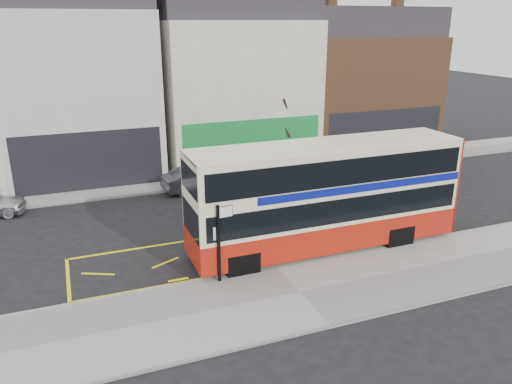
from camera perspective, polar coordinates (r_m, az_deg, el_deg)
name	(u,v)px	position (r m, az deg, el deg)	size (l,w,h in m)	color
ground	(272,265)	(18.47, 1.83, -8.34)	(120.00, 120.00, 0.00)	black
pavement	(299,294)	(16.61, 4.99, -11.48)	(40.00, 4.00, 0.15)	#989590
kerb	(276,268)	(18.13, 2.30, -8.64)	(40.00, 0.15, 0.15)	gray
far_pavement	(195,179)	(28.15, -6.95, 1.48)	(50.00, 3.00, 0.15)	#989590
road_markings	(256,247)	(19.80, 0.01, -6.35)	(14.00, 3.40, 0.01)	yellow
terrace_left	(78,80)	(30.24, -19.71, 11.92)	(8.00, 8.01, 11.80)	silver
terrace_green_shop	(230,79)	(31.86, -2.94, 12.82)	(9.00, 8.01, 11.30)	white
terrace_right	(355,81)	(35.77, 11.22, 12.37)	(9.00, 8.01, 10.30)	brown
double_decker_bus	(326,195)	(19.11, 8.04, -0.34)	(10.55, 2.45, 4.21)	beige
bus_stop_post	(220,235)	(16.48, -4.13, -4.95)	(0.68, 0.13, 2.73)	black
car_grey	(199,178)	(26.34, -6.48, 1.55)	(1.35, 3.88, 1.28)	#43444C
car_white	(300,163)	(28.67, 5.10, 3.30)	(2.14, 5.27, 1.53)	white
street_tree_right	(281,106)	(29.79, 2.87, 9.82)	(2.55, 2.55, 5.50)	#312416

